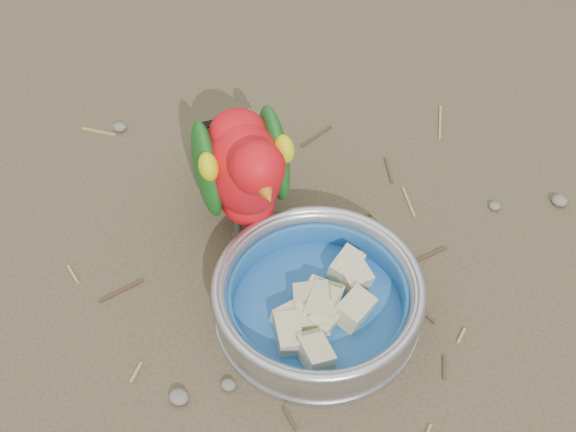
% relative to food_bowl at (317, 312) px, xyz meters
% --- Properties ---
extents(ground, '(60.00, 60.00, 0.00)m').
position_rel_food_bowl_xyz_m(ground, '(-0.11, -0.04, -0.01)').
color(ground, brown).
extents(food_bowl, '(0.23, 0.23, 0.02)m').
position_rel_food_bowl_xyz_m(food_bowl, '(0.00, 0.00, 0.00)').
color(food_bowl, '#B2B2BA').
rests_on(food_bowl, ground).
extents(bowl_wall, '(0.23, 0.23, 0.04)m').
position_rel_food_bowl_xyz_m(bowl_wall, '(0.00, 0.00, 0.03)').
color(bowl_wall, '#B2B2BA').
rests_on(bowl_wall, food_bowl).
extents(fruit_wedges, '(0.14, 0.14, 0.03)m').
position_rel_food_bowl_xyz_m(fruit_wedges, '(0.00, -0.00, 0.02)').
color(fruit_wedges, '#CABB8D').
rests_on(fruit_wedges, food_bowl).
extents(lory_parrot, '(0.24, 0.25, 0.19)m').
position_rel_food_bowl_xyz_m(lory_parrot, '(-0.13, 0.08, 0.09)').
color(lory_parrot, red).
rests_on(lory_parrot, ground).
extents(ground_debris, '(0.90, 0.80, 0.01)m').
position_rel_food_bowl_xyz_m(ground_debris, '(-0.06, 0.05, -0.01)').
color(ground_debris, '#9F8845').
rests_on(ground_debris, ground).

